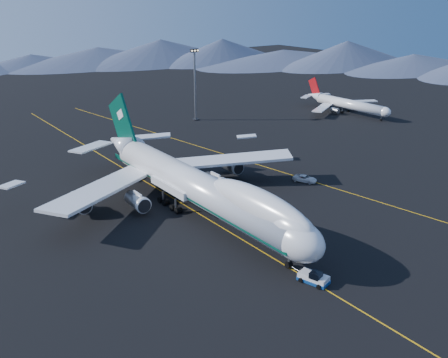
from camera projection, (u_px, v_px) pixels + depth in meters
ground at (197, 213)px, 100.14m from camera, size 500.00×500.00×0.00m
taxiway_line_main at (197, 213)px, 100.14m from camera, size 0.25×220.00×0.01m
taxiway_line_side at (275, 170)px, 124.38m from camera, size 28.08×198.09×0.01m
boeing_747 at (197, 186)px, 98.13m from camera, size 59.62×72.43×19.37m
pushback_tug at (313, 278)px, 75.88m from camera, size 3.63×5.13×2.03m
second_jet at (347, 104)px, 182.65m from camera, size 34.31×38.76×11.03m
service_van at (305, 179)px, 116.37m from camera, size 4.61×6.17×1.56m
floodlight_mast at (195, 85)px, 169.23m from camera, size 2.98×2.24×24.12m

